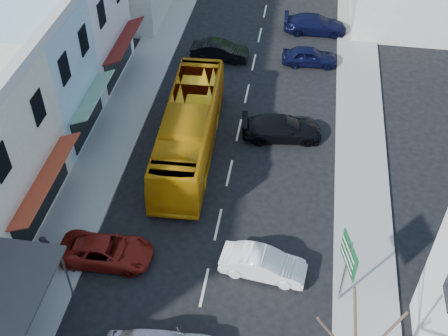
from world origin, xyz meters
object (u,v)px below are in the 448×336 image
at_px(bus, 189,130).
at_px(direction_sign, 345,273).
at_px(car_white, 263,264).
at_px(car_red, 106,250).
at_px(pedestrian_left, 48,252).

xyz_separation_m(bus, direction_sign, (8.88, -9.30, 0.50)).
xyz_separation_m(car_white, car_red, (-7.64, -0.37, 0.00)).
bearing_deg(car_white, pedestrian_left, 102.33).
height_order(car_white, car_red, same).
bearing_deg(car_red, car_white, -89.38).
relative_size(car_red, pedestrian_left, 2.71).
xyz_separation_m(car_white, direction_sign, (3.63, -0.98, 1.35)).
distance_m(car_red, direction_sign, 11.36).
distance_m(bus, pedestrian_left, 10.69).
bearing_deg(car_red, pedestrian_left, 104.03).
xyz_separation_m(bus, car_red, (-2.39, -8.68, -0.85)).
bearing_deg(direction_sign, car_white, 147.95).
distance_m(bus, car_red, 9.04).
relative_size(car_white, pedestrian_left, 2.59).
xyz_separation_m(car_red, pedestrian_left, (-2.60, -0.75, 0.30)).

